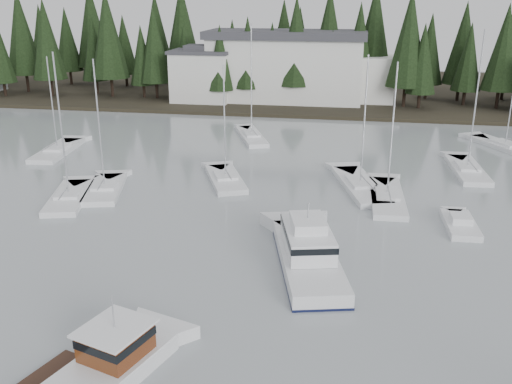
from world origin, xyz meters
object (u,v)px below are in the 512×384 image
sailboat_4 (467,171)px  sailboat_11 (252,138)px  sailboat_9 (505,148)px  runabout_1 (460,226)px  sailboat_12 (69,199)px  sailboat_7 (105,191)px  cabin_cruiser_center (308,255)px  house_west (202,75)px  harbor_inn (299,67)px  sailboat_10 (58,152)px  sailboat_6 (360,188)px  sailboat_5 (226,181)px  sailboat_13 (387,199)px  lobster_boat_brown (95,377)px

sailboat_4 → sailboat_11: sailboat_4 is taller
sailboat_9 → sailboat_11: sailboat_9 is taller
runabout_1 → sailboat_9: bearing=-20.9°
sailboat_4 → sailboat_12: 37.94m
sailboat_7 → cabin_cruiser_center: bearing=-135.6°
house_west → sailboat_9: bearing=-27.1°
house_west → harbor_inn: 15.45m
sailboat_7 → runabout_1: sailboat_7 is taller
cabin_cruiser_center → sailboat_10: bearing=38.6°
harbor_inn → sailboat_9: 36.59m
harbor_inn → sailboat_6: size_ratio=2.36×
house_west → sailboat_4: sailboat_4 is taller
sailboat_12 → runabout_1: size_ratio=2.35×
cabin_cruiser_center → sailboat_6: bearing=-25.3°
sailboat_7 → sailboat_12: (-2.11, -2.57, 0.01)m
sailboat_5 → sailboat_11: (-0.71, 17.22, 0.02)m
sailboat_12 → sailboat_11: bearing=-40.2°
harbor_inn → sailboat_9: sailboat_9 is taller
harbor_inn → sailboat_6: bearing=-76.3°
sailboat_11 → cabin_cruiser_center: bearing=175.8°
cabin_cruiser_center → sailboat_13: (5.57, 13.63, -0.67)m
sailboat_12 → sailboat_13: size_ratio=1.06×
house_west → sailboat_6: size_ratio=0.76×
harbor_inn → sailboat_9: size_ratio=1.99×
sailboat_10 → sailboat_12: size_ratio=0.85×
sailboat_9 → sailboat_12: (-40.91, -25.02, -0.01)m
harbor_inn → sailboat_10: bearing=-123.2°
sailboat_11 → sailboat_5: bearing=161.6°
sailboat_6 → sailboat_7: 23.06m
sailboat_4 → sailboat_6: bearing=120.6°
sailboat_13 → sailboat_7: bearing=93.6°
cabin_cruiser_center → sailboat_7: sailboat_7 is taller
harbor_inn → lobster_boat_brown: 72.49m
sailboat_4 → sailboat_6: sailboat_4 is taller
sailboat_9 → sailboat_13: sailboat_9 is taller
sailboat_11 → sailboat_13: bearing=-162.7°
sailboat_5 → sailboat_10: bearing=49.2°
sailboat_4 → sailboat_11: size_ratio=1.01×
sailboat_9 → sailboat_11: size_ratio=1.05×
sailboat_4 → runabout_1: sailboat_4 is taller
sailboat_5 → runabout_1: 21.53m
sailboat_13 → runabout_1: (5.23, -5.34, 0.07)m
sailboat_4 → runabout_1: size_ratio=2.58×
sailboat_6 → harbor_inn: bearing=-2.1°
cabin_cruiser_center → sailboat_5: bearing=15.8°
sailboat_13 → runabout_1: bearing=-137.1°
house_west → sailboat_11: bearing=-61.0°
sailboat_7 → lobster_boat_brown: bearing=-171.5°
house_west → lobster_boat_brown: house_west is taller
lobster_boat_brown → cabin_cruiser_center: cabin_cruiser_center is taller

